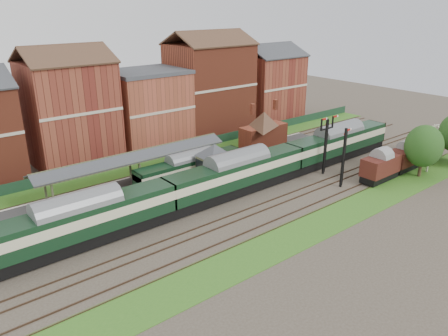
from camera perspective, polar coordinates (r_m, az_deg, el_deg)
ground at (r=56.82m, az=3.21°, el=-2.83°), size 160.00×160.00×0.00m
grass_back at (r=68.61m, az=-5.81°, el=1.36°), size 90.00×4.50×0.06m
grass_front at (r=49.53m, az=12.65°, el=-7.04°), size 90.00×5.00×0.06m
fence at (r=69.98m, az=-6.74°, el=2.33°), size 90.00×0.12×1.50m
platform at (r=60.99m, az=-6.46°, el=-0.73°), size 55.00×3.40×1.00m
signal_box at (r=56.13m, az=-1.23°, el=0.41°), size 5.40×5.40×6.00m
brick_hut at (r=61.75m, az=4.64°, el=0.31°), size 3.20×2.64×2.94m
station_building at (r=69.99m, az=5.19°, el=5.14°), size 8.10×8.10×5.90m
canopy at (r=56.80m, az=-11.70°, el=1.71°), size 26.00×3.89×4.08m
semaphore_bracket at (r=62.05m, az=13.14°, el=3.27°), size 3.60×0.25×8.18m
semaphore_siding at (r=58.13m, az=15.33°, el=1.39°), size 1.23×0.25×8.00m
yard_lamp at (r=67.74m, az=25.42°, el=2.67°), size 2.60×0.22×7.00m
town_backdrop at (r=74.06m, az=-10.03°, el=8.21°), size 69.00×10.00×16.00m
dmu_train at (r=54.59m, az=1.77°, el=-0.72°), size 61.20×3.21×4.70m
platform_railcar at (r=58.12m, az=-4.34°, el=0.02°), size 16.08×2.54×3.70m
goods_van_a at (r=62.44m, az=19.76°, el=0.18°), size 5.97×2.59×3.62m
goods_van_b at (r=67.81m, az=22.62°, el=1.31°), size 5.67×2.46×3.44m
goods_van_c at (r=73.13m, az=24.97°, el=2.27°), size 5.55×2.41×3.37m
tree_far at (r=65.35m, az=24.65°, el=2.62°), size 5.06×5.06×7.38m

